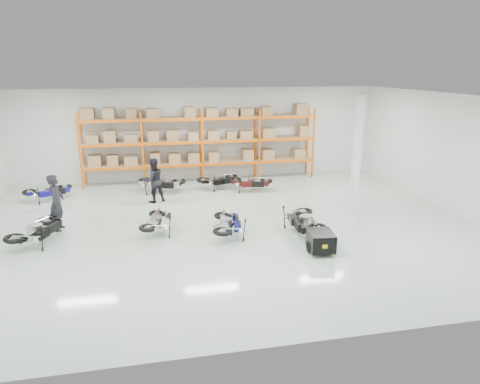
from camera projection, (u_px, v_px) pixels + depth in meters
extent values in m
plane|color=#A5B8A9|center=(223.00, 226.00, 15.27)|extent=(18.00, 18.00, 0.00)
plane|color=white|center=(222.00, 97.00, 14.01)|extent=(18.00, 18.00, 0.00)
plane|color=silver|center=(200.00, 134.00, 21.22)|extent=(18.00, 0.00, 18.00)
plane|color=silver|center=(282.00, 244.00, 8.06)|extent=(18.00, 0.00, 18.00)
plane|color=silver|center=(454.00, 154.00, 16.36)|extent=(0.00, 14.00, 14.00)
cube|color=#E35E0B|center=(80.00, 152.00, 19.35)|extent=(0.08, 0.08, 3.50)
cube|color=#E35E0B|center=(82.00, 149.00, 20.20)|extent=(0.08, 0.08, 3.50)
cube|color=#E35E0B|center=(143.00, 150.00, 19.89)|extent=(0.08, 0.08, 3.50)
cube|color=#E35E0B|center=(143.00, 146.00, 20.73)|extent=(0.08, 0.08, 3.50)
cube|color=#E35E0B|center=(203.00, 148.00, 20.42)|extent=(0.08, 0.08, 3.50)
cube|color=#E35E0B|center=(200.00, 144.00, 21.27)|extent=(0.08, 0.08, 3.50)
cube|color=#E35E0B|center=(259.00, 146.00, 20.96)|extent=(0.08, 0.08, 3.50)
cube|color=#E35E0B|center=(255.00, 143.00, 21.80)|extent=(0.08, 0.08, 3.50)
cube|color=#E35E0B|center=(313.00, 144.00, 21.49)|extent=(0.08, 0.08, 3.50)
cube|color=#E35E0B|center=(307.00, 141.00, 22.34)|extent=(0.08, 0.08, 3.50)
cube|color=#E35E0B|center=(113.00, 169.00, 19.86)|extent=(2.70, 0.08, 0.12)
cube|color=#E35E0B|center=(115.00, 165.00, 20.70)|extent=(2.70, 0.08, 0.12)
cube|color=#A68556|center=(114.00, 165.00, 20.26)|extent=(2.68, 0.88, 0.02)
cube|color=#A68556|center=(113.00, 161.00, 20.20)|extent=(2.40, 0.70, 0.44)
cube|color=#E35E0B|center=(174.00, 166.00, 20.39)|extent=(2.70, 0.08, 0.12)
cube|color=#E35E0B|center=(173.00, 162.00, 21.24)|extent=(2.70, 0.08, 0.12)
cube|color=#A68556|center=(173.00, 163.00, 20.80)|extent=(2.68, 0.88, 0.02)
cube|color=#A68556|center=(173.00, 158.00, 20.73)|extent=(2.40, 0.70, 0.44)
cube|color=#E35E0B|center=(231.00, 164.00, 20.93)|extent=(2.70, 0.08, 0.12)
cube|color=#E35E0B|center=(228.00, 160.00, 21.78)|extent=(2.70, 0.08, 0.12)
cube|color=#A68556|center=(230.00, 160.00, 21.33)|extent=(2.68, 0.88, 0.02)
cube|color=#A68556|center=(230.00, 156.00, 21.27)|extent=(2.40, 0.70, 0.44)
cube|color=#E35E0B|center=(286.00, 161.00, 21.47)|extent=(2.70, 0.08, 0.12)
cube|color=#E35E0B|center=(281.00, 158.00, 22.31)|extent=(2.70, 0.08, 0.12)
cube|color=#A68556|center=(284.00, 158.00, 21.87)|extent=(2.68, 0.88, 0.02)
cube|color=#A68556|center=(284.00, 154.00, 21.80)|extent=(2.40, 0.70, 0.44)
cube|color=#E35E0B|center=(111.00, 146.00, 19.55)|extent=(2.70, 0.08, 0.12)
cube|color=#E35E0B|center=(113.00, 142.00, 20.39)|extent=(2.70, 0.08, 0.12)
cube|color=#A68556|center=(112.00, 142.00, 19.95)|extent=(2.68, 0.88, 0.02)
cube|color=#A68556|center=(111.00, 138.00, 19.89)|extent=(2.40, 0.70, 0.44)
cube|color=#E35E0B|center=(173.00, 143.00, 20.08)|extent=(2.70, 0.08, 0.12)
cube|color=#E35E0B|center=(172.00, 140.00, 20.93)|extent=(2.70, 0.08, 0.12)
cube|color=#A68556|center=(172.00, 140.00, 20.49)|extent=(2.68, 0.88, 0.02)
cube|color=#A68556|center=(172.00, 136.00, 20.42)|extent=(2.40, 0.70, 0.44)
cube|color=#E35E0B|center=(231.00, 141.00, 20.62)|extent=(2.70, 0.08, 0.12)
cube|color=#E35E0B|center=(228.00, 139.00, 21.47)|extent=(2.70, 0.08, 0.12)
cube|color=#A68556|center=(230.00, 139.00, 21.02)|extent=(2.68, 0.88, 0.02)
cube|color=#A68556|center=(230.00, 134.00, 20.96)|extent=(2.40, 0.70, 0.44)
cube|color=#E35E0B|center=(287.00, 140.00, 21.16)|extent=(2.70, 0.08, 0.12)
cube|color=#E35E0B|center=(282.00, 137.00, 22.00)|extent=(2.70, 0.08, 0.12)
cube|color=#A68556|center=(284.00, 137.00, 21.56)|extent=(2.68, 0.88, 0.02)
cube|color=#A68556|center=(284.00, 132.00, 21.49)|extent=(2.40, 0.70, 0.44)
cube|color=#E35E0B|center=(109.00, 121.00, 19.24)|extent=(2.70, 0.08, 0.12)
cube|color=#E35E0B|center=(111.00, 119.00, 20.08)|extent=(2.70, 0.08, 0.12)
cube|color=#A68556|center=(110.00, 119.00, 19.64)|extent=(2.68, 0.88, 0.02)
cube|color=#A68556|center=(109.00, 114.00, 19.58)|extent=(2.40, 0.70, 0.44)
cube|color=#E35E0B|center=(172.00, 120.00, 19.77)|extent=(2.70, 0.08, 0.12)
cube|color=#E35E0B|center=(171.00, 118.00, 20.62)|extent=(2.70, 0.08, 0.12)
cube|color=#A68556|center=(171.00, 117.00, 20.18)|extent=(2.68, 0.88, 0.02)
cube|color=#A68556|center=(171.00, 112.00, 20.11)|extent=(2.40, 0.70, 0.44)
cube|color=#E35E0B|center=(231.00, 119.00, 20.31)|extent=(2.70, 0.08, 0.12)
cube|color=#E35E0B|center=(228.00, 116.00, 21.16)|extent=(2.70, 0.08, 0.12)
cube|color=#A68556|center=(230.00, 116.00, 20.71)|extent=(2.68, 0.88, 0.02)
cube|color=#A68556|center=(229.00, 111.00, 20.65)|extent=(2.40, 0.70, 0.44)
cube|color=#E35E0B|center=(288.00, 117.00, 20.85)|extent=(2.70, 0.08, 0.12)
cube|color=#E35E0B|center=(282.00, 115.00, 21.69)|extent=(2.70, 0.08, 0.12)
cube|color=#A68556|center=(285.00, 115.00, 21.25)|extent=(2.68, 0.88, 0.02)
cube|color=#A68556|center=(285.00, 110.00, 21.18)|extent=(2.40, 0.70, 0.44)
cube|color=white|center=(357.00, 155.00, 16.11)|extent=(0.25, 0.25, 4.50)
cube|color=black|center=(321.00, 240.00, 12.99)|extent=(0.83, 1.00, 0.54)
cube|color=yellow|center=(327.00, 246.00, 12.55)|extent=(0.16, 0.04, 0.11)
torus|color=black|center=(309.00, 247.00, 12.98)|extent=(0.08, 0.37, 0.37)
torus|color=black|center=(332.00, 245.00, 13.12)|extent=(0.08, 0.37, 0.37)
cylinder|color=black|center=(313.00, 231.00, 13.57)|extent=(0.14, 0.88, 0.04)
imported|color=black|center=(57.00, 202.00, 14.67)|extent=(0.52, 0.75, 1.97)
imported|color=black|center=(154.00, 180.00, 17.76)|extent=(1.09, 0.97, 1.86)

